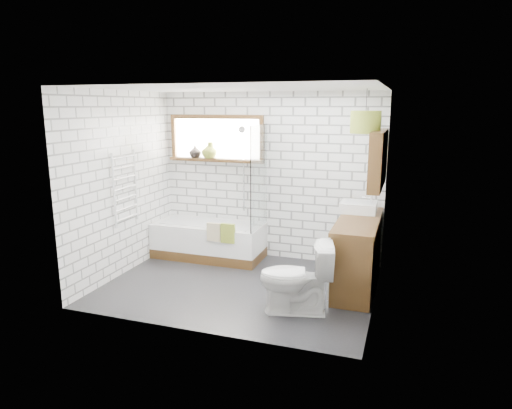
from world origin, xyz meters
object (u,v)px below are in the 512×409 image
(bathtub, at_px, (209,240))
(basin, at_px, (359,207))
(toilet, at_px, (296,278))
(pendant, at_px, (366,122))
(vanity, at_px, (358,253))

(bathtub, height_order, basin, basin)
(bathtub, bearing_deg, toilet, -40.12)
(bathtub, bearing_deg, basin, -1.77)
(toilet, distance_m, pendant, 2.09)
(bathtub, height_order, toilet, toilet)
(bathtub, bearing_deg, pendant, -9.18)
(vanity, height_order, basin, basin)
(vanity, bearing_deg, basin, 98.97)
(vanity, bearing_deg, bathtub, 168.96)
(bathtub, distance_m, pendant, 2.97)
(bathtub, distance_m, basin, 2.35)
(vanity, relative_size, pendant, 4.25)
(basin, relative_size, toilet, 0.57)
(pendant, bearing_deg, toilet, -117.75)
(pendant, bearing_deg, vanity, -92.38)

